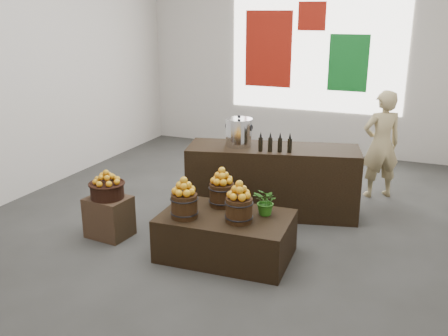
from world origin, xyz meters
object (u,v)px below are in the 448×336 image
at_px(counter, 272,180).
at_px(wicker_basket, 107,191).
at_px(crate, 109,217).
at_px(display_table, 226,236).
at_px(stock_pot_left, 239,133).
at_px(shopper, 381,145).

bearing_deg(counter, wicker_basket, -151.14).
height_order(crate, wicker_basket, wicker_basket).
relative_size(crate, display_table, 0.35).
relative_size(crate, stock_pot_left, 1.43).
height_order(wicker_basket, stock_pot_left, stock_pot_left).
bearing_deg(shopper, wicker_basket, 11.53).
xyz_separation_m(counter, stock_pot_left, (-0.44, -0.11, 0.62)).
relative_size(stock_pot_left, shopper, 0.22).
xyz_separation_m(crate, stock_pot_left, (1.13, 1.35, 0.83)).
bearing_deg(counter, stock_pot_left, -180.00).
bearing_deg(stock_pot_left, counter, 14.15).
relative_size(wicker_basket, shopper, 0.25).
xyz_separation_m(crate, display_table, (1.48, 0.06, -0.00)).
xyz_separation_m(wicker_basket, stock_pot_left, (1.13, 1.35, 0.50)).
height_order(wicker_basket, shopper, shopper).
height_order(display_table, counter, counter).
bearing_deg(display_table, wicker_basket, 179.12).
xyz_separation_m(wicker_basket, shopper, (2.80, 2.65, 0.20)).
bearing_deg(counter, crate, -151.14).
distance_m(wicker_basket, shopper, 3.86).
bearing_deg(crate, counter, 43.01).
distance_m(wicker_basket, stock_pot_left, 1.83).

